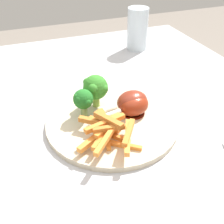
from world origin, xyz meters
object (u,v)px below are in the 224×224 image
Objects in this scene: broccoli_floret_front at (83,99)px; carrot_fries_pile at (108,129)px; dinner_plate at (112,122)px; water_glass at (137,29)px; broccoli_floret_middle at (96,88)px; chicken_drumstick_far at (132,106)px; dining_table at (141,163)px; chicken_drumstick_near at (130,103)px.

broccoli_floret_front is 0.09m from carrot_fries_pile.
dinner_plate is 0.44m from water_glass.
broccoli_floret_middle is (0.03, -0.04, 0.00)m from broccoli_floret_front.
carrot_fries_pile is 1.16× the size of chicken_drumstick_far.
carrot_fries_pile is 0.10m from chicken_drumstick_far.
dining_table is 8.21× the size of carrot_fries_pile.
broccoli_floret_front reaches higher than chicken_drumstick_far.
broccoli_floret_front reaches higher than chicken_drumstick_near.
dining_table is at bearing -174.78° from chicken_drumstick_far.
broccoli_floret_front is at bearing 74.16° from chicken_drumstick_far.
broccoli_floret_middle is at bearing 47.58° from chicken_drumstick_far.
chicken_drumstick_near is 0.01m from chicken_drumstick_far.
chicken_drumstick_near is at bearing -0.94° from chicken_drumstick_far.
dinner_plate is at bearing 148.23° from water_glass.
broccoli_floret_front is at bearing 128.53° from broccoli_floret_middle.
chicken_drumstick_far is (0.00, -0.05, 0.03)m from dinner_plate.
chicken_drumstick_far is 0.41m from water_glass.
chicken_drumstick_far is at bearing -52.41° from carrot_fries_pile.
broccoli_floret_middle is at bearing 141.48° from water_glass.
broccoli_floret_middle is 0.09m from chicken_drumstick_far.
broccoli_floret_middle reaches higher than carrot_fries_pile.
carrot_fries_pile is at bearing 173.87° from broccoli_floret_middle.
chicken_drumstick_far is at bearing 179.06° from chicken_drumstick_near.
dining_table is 8.86× the size of water_glass.
water_glass reaches higher than broccoli_floret_middle.
broccoli_floret_front reaches higher than dining_table.
dinner_plate is at bearing -166.06° from broccoli_floret_middle.
broccoli_floret_middle is (0.11, 0.07, 0.15)m from dining_table.
dining_table is 0.15m from carrot_fries_pile.
dining_table is at bearing -148.13° from broccoli_floret_middle.
chicken_drumstick_far is at bearing 153.80° from water_glass.
dining_table is at bearing -85.17° from carrot_fries_pile.
chicken_drumstick_far reaches higher than dining_table.
carrot_fries_pile is (-0.09, -0.02, -0.02)m from broccoli_floret_front.
broccoli_floret_front is 0.45× the size of carrot_fries_pile.
water_glass is (0.41, -0.17, 0.16)m from dining_table.
water_glass is (0.37, -0.23, 0.06)m from dinner_plate.
water_glass reaches higher than chicken_drumstick_near.
dining_table is at bearing -132.22° from dinner_plate.
broccoli_floret_middle reaches higher than dining_table.
carrot_fries_pile is (-0.01, 0.08, 0.13)m from dining_table.
dinner_plate is at bearing 106.31° from chicken_drumstick_near.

